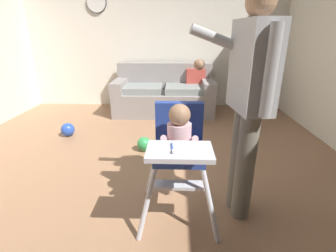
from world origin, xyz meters
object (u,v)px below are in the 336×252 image
Objects in this scene: high_chair at (179,142)px; toy_ball at (68,130)px; toy_ball_second at (144,144)px; adult_standing at (249,100)px; wall_clock at (96,2)px; couch at (165,94)px.

high_chair is 4.98× the size of toy_ball.
toy_ball is 1.08× the size of toy_ball_second.
toy_ball_second is (1.13, -0.43, -0.01)m from toy_ball.
adult_standing is 3.86m from wall_clock.
wall_clock is at bearing 116.77° from toy_ball_second.
couch is at bearing 83.79° from toy_ball_second.
toy_ball_second is (-0.18, -1.63, -0.25)m from couch.
high_chair reaches higher than toy_ball.
high_chair is 1.33m from toy_ball_second.
high_chair is 2.56× the size of wall_clock.
wall_clock reaches higher than toy_ball.
couch is at bearing 42.33° from toy_ball.
high_chair is 0.57m from adult_standing.
toy_ball is at bearing -44.17° from adult_standing.
adult_standing is 1.64m from toy_ball_second.
wall_clock is (-1.06, 2.10, 1.80)m from toy_ball_second.
couch is 1.07× the size of adult_standing.
couch is at bearing -82.61° from adult_standing.
high_chair is 2.28m from toy_ball.
toy_ball_second is at bearing -63.23° from wall_clock.
high_chair is at bearing -70.08° from toy_ball_second.
wall_clock reaches higher than high_chair.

